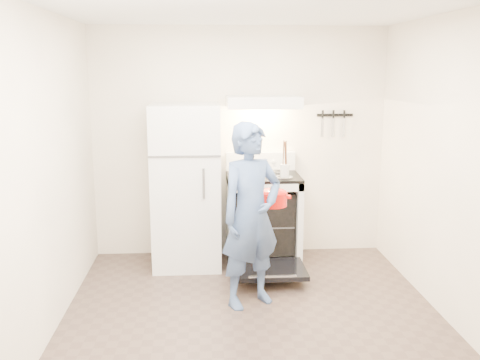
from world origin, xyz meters
name	(u,v)px	position (x,y,z in m)	size (l,w,h in m)	color
floor	(254,324)	(0.00, 0.00, 0.00)	(3.60, 3.60, 0.00)	#4A3B32
back_wall	(240,143)	(0.00, 1.80, 1.25)	(3.20, 0.02, 2.50)	white
refrigerator	(186,186)	(-0.58, 1.45, 0.85)	(0.70, 0.70, 1.70)	silver
stove_body	(263,220)	(0.23, 1.48, 0.46)	(0.76, 0.65, 0.92)	silver
cooktop	(263,176)	(0.23, 1.48, 0.94)	(0.76, 0.65, 0.03)	black
backsplash	(261,161)	(0.23, 1.76, 1.05)	(0.76, 0.07, 0.20)	silver
oven_door	(269,270)	(0.23, 0.88, 0.12)	(0.70, 0.54, 0.04)	black
oven_rack	(263,222)	(0.23, 1.48, 0.44)	(0.60, 0.52, 0.01)	slate
range_hood	(263,102)	(0.23, 1.55, 1.71)	(0.76, 0.50, 0.12)	silver
knife_strip	(335,115)	(1.05, 1.79, 1.55)	(0.40, 0.02, 0.03)	black
pizza_stone	(262,218)	(0.23, 1.55, 0.45)	(0.34, 0.34, 0.02)	#9A7C57
tea_kettle	(249,162)	(0.08, 1.55, 1.07)	(0.20, 0.17, 0.25)	#BDBCC2
utensil_jar	(285,171)	(0.42, 1.22, 1.05)	(0.09, 0.09, 0.13)	silver
person	(251,216)	(0.01, 0.41, 0.81)	(0.59, 0.39, 1.62)	navy
dutch_oven	(273,199)	(0.23, 0.69, 0.88)	(0.33, 0.26, 0.22)	red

